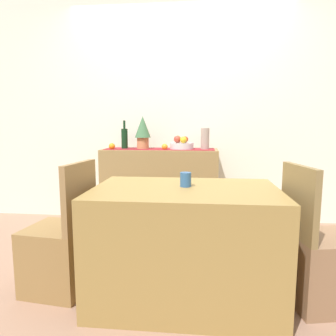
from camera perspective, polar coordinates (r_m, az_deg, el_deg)
The scene contains 18 objects.
ground_plane at distance 2.80m, azimuth 0.28°, elevation -16.38°, with size 6.40×6.40×0.02m, color #98725D.
room_wall_rear at distance 3.73m, azimuth 2.08°, elevation 11.15°, with size 6.40×0.06×2.70m, color silver.
sideboard_console at distance 3.56m, azimuth -1.49°, elevation -3.53°, with size 1.29×0.42×0.87m, color olive.
table_runner at distance 3.50m, azimuth -1.52°, elevation 3.51°, with size 1.21×0.32×0.01m, color maroon.
fruit_bowl at distance 3.47m, azimuth 2.52°, elevation 4.08°, with size 0.26×0.26×0.07m, color silver.
apple_rear at distance 3.49m, azimuth 3.13°, elevation 5.25°, with size 0.07×0.07×0.07m, color #BB3A17.
apple_front at distance 3.44m, azimuth 1.66°, elevation 5.27°, with size 0.08×0.08×0.08m, color #A93B2D.
apple_left at distance 3.52m, azimuth 1.85°, elevation 5.33°, with size 0.08×0.08×0.08m, color gold.
apple_upper at distance 3.39m, azimuth 2.83°, elevation 5.17°, with size 0.07×0.07×0.07m, color gold.
wine_bottle at distance 3.56m, azimuth -7.96°, elevation 5.44°, with size 0.07×0.07×0.32m.
ceramic_vase at distance 3.46m, azimuth 6.79°, elevation 5.31°, with size 0.09×0.09×0.24m, color #A08E83.
potted_plant at distance 3.52m, azimuth -4.64°, elevation 6.84°, with size 0.18×0.18×0.37m.
orange_loose_end at distance 3.51m, azimuth -10.22°, elevation 3.93°, with size 0.07×0.07×0.07m, color orange.
orange_loose_mid at distance 3.41m, azimuth -0.61°, elevation 3.91°, with size 0.07×0.07×0.07m, color orange.
dining_table at distance 2.11m, azimuth 3.12°, elevation -13.54°, with size 1.19×0.78×0.74m, color olive.
coffee_cup at distance 2.04m, azimuth 3.24°, elevation -2.12°, with size 0.07×0.07×0.09m, color #2C588C.
chair_near_window at distance 2.35m, azimuth -19.06°, elevation -14.44°, with size 0.45×0.45×0.90m.
chair_by_corner at distance 2.28m, azimuth 26.05°, elevation -15.50°, with size 0.47×0.47×0.90m.
Camera 1 is at (0.24, -2.54, 1.15)m, focal length 33.32 mm.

